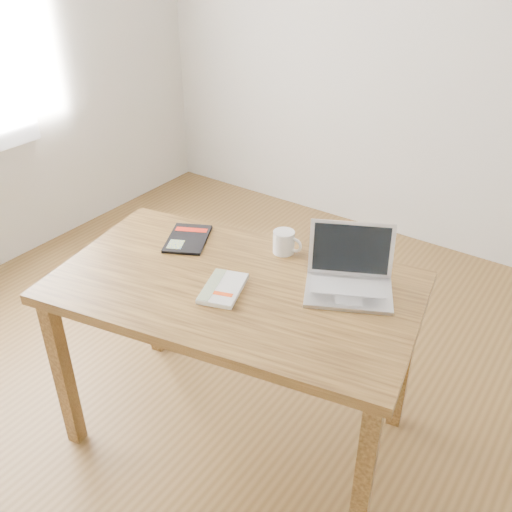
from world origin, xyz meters
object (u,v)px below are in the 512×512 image
Objects in this scene: white_guidebook at (223,288)px; black_guidebook at (188,239)px; laptop at (349,276)px; desk at (235,303)px; coffee_mug at (284,242)px.

black_guidebook is at bearing 130.45° from white_guidebook.
white_guidebook is at bearing -168.50° from laptop.
desk is 0.38m from black_guidebook.
laptop is at bearing 20.66° from desk.
laptop is (0.68, 0.07, 0.04)m from black_guidebook.
black_guidebook is at bearing 159.75° from laptop.
coffee_mug is (0.03, 0.28, 0.14)m from desk.
white_guidebook is 0.63× the size of laptop.
coffee_mug reaches higher than white_guidebook.
coffee_mug reaches higher than desk.
black_guidebook is at bearing -162.99° from coffee_mug.
desk is 3.73× the size of laptop.
laptop reaches higher than black_guidebook.
black_guidebook is at bearing 147.00° from desk.
laptop reaches higher than coffee_mug.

